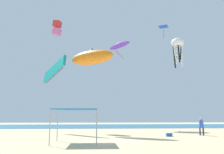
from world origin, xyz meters
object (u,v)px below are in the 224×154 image
(kite_diamond_blue, at_px, (163,27))
(canopy_tent, at_px, (76,111))
(kite_parafoil_teal, at_px, (54,70))
(kite_delta_purple, at_px, (119,44))
(kite_box_red, at_px, (57,28))
(kite_octopus_white, at_px, (178,44))
(kite_inflatable_orange, at_px, (92,57))
(person_leftmost, at_px, (201,125))
(cooler_box, at_px, (169,135))

(kite_diamond_blue, bearing_deg, canopy_tent, -89.05)
(kite_parafoil_teal, height_order, kite_delta_purple, kite_delta_purple)
(kite_delta_purple, distance_m, kite_diamond_blue, 14.29)
(kite_box_red, bearing_deg, kite_delta_purple, 120.80)
(canopy_tent, bearing_deg, kite_parafoil_teal, 107.42)
(kite_delta_purple, height_order, kite_diamond_blue, kite_diamond_blue)
(kite_octopus_white, xyz_separation_m, kite_diamond_blue, (1.92, 13.35, 7.81))
(kite_octopus_white, distance_m, kite_delta_purple, 10.04)
(kite_parafoil_teal, xyz_separation_m, kite_inflatable_orange, (4.70, -2.45, 1.11))
(kite_parafoil_teal, bearing_deg, kite_box_red, -31.02)
(person_leftmost, distance_m, kite_parafoil_teal, 18.36)
(kite_box_red, distance_m, kite_diamond_blue, 23.32)
(cooler_box, distance_m, kite_inflatable_orange, 12.33)
(person_leftmost, xyz_separation_m, kite_inflatable_orange, (-11.44, 3.21, 7.77))
(kite_diamond_blue, bearing_deg, cooler_box, -77.04)
(person_leftmost, relative_size, cooler_box, 3.14)
(kite_inflatable_orange, height_order, kite_diamond_blue, kite_diamond_blue)
(kite_parafoil_teal, xyz_separation_m, kite_octopus_white, (17.41, 3.72, 4.89))
(kite_parafoil_teal, bearing_deg, kite_diamond_blue, -88.05)
(kite_box_red, relative_size, kite_parafoil_teal, 0.53)
(kite_delta_purple, bearing_deg, kite_parafoil_teal, -47.33)
(person_leftmost, xyz_separation_m, kite_parafoil_teal, (-16.14, 5.66, 6.67))
(canopy_tent, relative_size, kite_octopus_white, 0.75)
(kite_delta_purple, bearing_deg, cooler_box, 9.01)
(kite_parafoil_teal, distance_m, kite_octopus_white, 18.46)
(kite_octopus_white, relative_size, kite_inflatable_orange, 0.78)
(kite_octopus_white, distance_m, kite_diamond_blue, 15.58)
(person_leftmost, height_order, kite_inflatable_orange, kite_inflatable_orange)
(kite_box_red, xyz_separation_m, kite_delta_purple, (10.14, 2.60, -1.59))
(kite_box_red, height_order, kite_inflatable_orange, kite_box_red)
(person_leftmost, bearing_deg, cooler_box, -149.95)
(canopy_tent, relative_size, kite_parafoil_teal, 0.76)
(canopy_tent, relative_size, cooler_box, 5.91)
(kite_inflatable_orange, bearing_deg, kite_delta_purple, -76.33)
(kite_parafoil_teal, relative_size, kite_delta_purple, 1.18)
(canopy_tent, relative_size, kite_box_red, 1.42)
(cooler_box, xyz_separation_m, kite_diamond_blue, (6.93, 23.75, 20.24))
(kite_inflatable_orange, distance_m, kite_delta_purple, 13.58)
(person_leftmost, distance_m, kite_diamond_blue, 30.03)
(cooler_box, xyz_separation_m, kite_parafoil_teal, (-12.40, 6.68, 7.54))
(canopy_tent, height_order, kite_box_red, kite_box_red)
(cooler_box, bearing_deg, kite_box_red, 135.18)
(kite_parafoil_teal, bearing_deg, person_leftmost, -148.82)
(canopy_tent, bearing_deg, kite_inflatable_orange, 84.16)
(cooler_box, relative_size, kite_inflatable_orange, 0.10)
(kite_inflatable_orange, bearing_deg, person_leftmost, -161.13)
(canopy_tent, height_order, kite_delta_purple, kite_delta_purple)
(kite_octopus_white, height_order, kite_inflatable_orange, kite_octopus_white)
(cooler_box, bearing_deg, person_leftmost, 15.25)
(person_leftmost, height_order, kite_diamond_blue, kite_diamond_blue)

